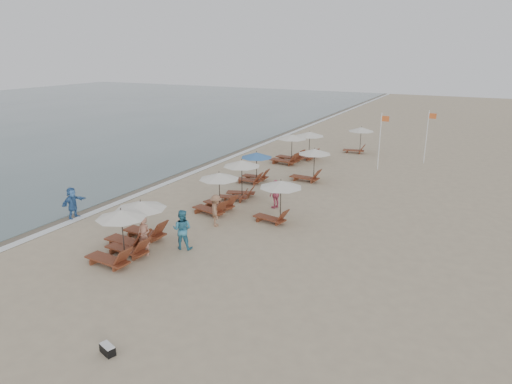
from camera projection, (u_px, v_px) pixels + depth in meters
The scene contains 21 objects.
ground at pixel (266, 262), 19.52m from camera, with size 160.00×160.00×0.00m, color tan.
wet_sand_band at pixel (171, 173), 33.45m from camera, with size 3.20×140.00×0.01m, color #6B5E4C.
foam_line at pixel (186, 175), 32.88m from camera, with size 0.50×140.00×0.02m, color white.
lounger_station_0 at pixel (118, 238), 19.36m from camera, with size 2.61×2.10×2.35m.
lounger_station_1 at pixel (137, 223), 21.19m from camera, with size 2.80×2.33×2.08m.
lounger_station_2 at pixel (216, 193), 25.27m from camera, with size 2.60×2.29×2.26m.
lounger_station_3 at pixel (239, 178), 27.42m from camera, with size 2.44×2.22×2.39m.
lounger_station_4 at pixel (254, 167), 31.00m from camera, with size 2.41×2.14×2.07m.
lounger_station_5 at pixel (288, 150), 36.22m from camera, with size 2.82×2.32×2.30m.
lounger_station_6 at pixel (307, 144), 37.53m from camera, with size 2.52×2.36×2.24m.
inland_station_0 at pixel (277, 195), 23.64m from camera, with size 2.57×2.24×2.22m.
inland_station_1 at pixel (310, 162), 31.13m from camera, with size 2.72×2.24×2.22m.
inland_station_2 at pixel (359, 136), 39.62m from camera, with size 2.58×2.24×2.22m.
beachgoer_near at pixel (144, 236), 20.02m from camera, with size 0.64×0.42×1.74m, color #A36D58.
beachgoer_mid_a at pixel (182, 229), 20.62m from camera, with size 0.90×0.70×1.84m, color teal.
beachgoer_mid_b at pixel (216, 210), 23.32m from camera, with size 1.07×0.61×1.65m, color #8C6247.
beachgoer_far_a at pixel (276, 194), 25.96m from camera, with size 0.97×0.40×1.65m, color #C34E6B.
waterline_walker at pixel (72, 203), 24.41m from camera, with size 1.57×0.50×1.70m, color #3563A0.
duffel_bag at pixel (108, 349), 13.64m from camera, with size 0.59×0.42×0.30m.
flag_pole_near at pixel (380, 138), 33.89m from camera, with size 0.60×0.08×4.21m.
flag_pole_far at pixel (427, 134), 35.69m from camera, with size 0.60×0.08×4.14m.
Camera 1 is at (7.67, -16.02, 8.66)m, focal length 32.36 mm.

